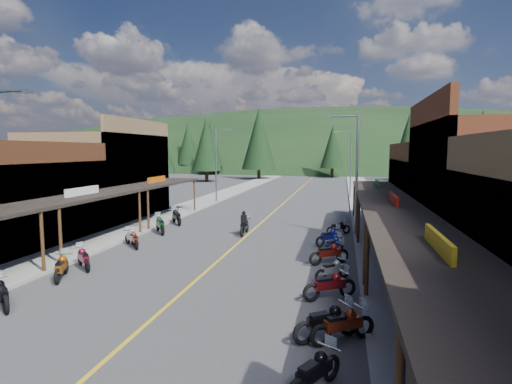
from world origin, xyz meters
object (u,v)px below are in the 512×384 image
Objects in this scene: shop_west_3 at (101,176)px; streetlight_3 at (350,161)px; bike_west_7 at (83,257)px; pedestrian_east_b at (365,206)px; bike_east_7 at (333,269)px; bike_east_8 at (329,252)px; streetlight_2 at (354,169)px; streetlight_1 at (217,162)px; shop_east_3 at (452,196)px; pine_2 at (259,138)px; rider_on_bike at (245,225)px; bike_east_5 at (327,320)px; shop_west_2 at (10,202)px; pine_0 at (130,147)px; bike_east_11 at (339,227)px; pine_11 at (451,139)px; bike_west_6 at (61,266)px; pine_8 at (161,148)px; pine_10 at (206,144)px; bike_east_6 at (330,284)px; pine_3 at (333,146)px; bike_east_9 at (333,244)px; bike_east_4 at (343,323)px; bike_east_10 at (329,236)px; pine_1 at (211,144)px; pine_4 at (409,142)px; shop_east_2 at (508,197)px; bike_west_9 at (132,237)px; bike_east_3 at (315,370)px; bike_west_8 at (135,239)px; pine_7 at (188,144)px; pedestrian_east_a at (416,293)px; bike_west_10 at (160,224)px; pine_9 at (468,146)px; bike_west_5 at (1,292)px.

shop_west_3 is 1.36× the size of streetlight_3.
pedestrian_east_b is (14.00, 17.95, 0.41)m from bike_west_7.
bike_east_8 is at bearing 142.74° from bike_east_7.
streetlight_1 is at bearing 134.80° from streetlight_2.
shop_east_3 is 52.68m from pine_2.
bike_east_5 is at bearing -68.86° from rider_on_bike.
bike_west_7 is (7.85, -4.00, -1.95)m from shop_west_2.
pine_0 is 5.91× the size of bike_east_11.
streetlight_3 is at bearing 90.00° from streetlight_2.
pine_11 is 5.89× the size of bike_west_6.
pine_8 is 0.86× the size of pine_10.
bike_east_6 is 19.57m from pedestrian_east_b.
shop_west_2 is at bearing -105.43° from pine_3.
streetlight_2 reaches higher than bike_east_9.
shop_west_2 is 1.36× the size of streetlight_1.
pine_0 is 80.39m from bike_east_6.
shop_west_2 is at bearing -125.66° from bike_east_8.
pine_0 is 1.00× the size of pine_3.
bike_east_10 is at bearing 149.53° from bike_east_4.
bike_west_6 is 1.03× the size of bike_west_7.
bike_east_5 is (12.82, -29.17, -3.82)m from streetlight_1.
pine_4 is (42.00, -10.00, 0.00)m from pine_1.
pine_10 reaches higher than shop_east_2.
pine_11 is at bearing -17.53° from pine_10.
bike_east_10 is at bearing -38.58° from bike_west_9.
shop_west_3 reaches higher than bike_east_3.
pedestrian_east_b reaches higher than bike_east_11.
pine_0 is (-33.05, 40.00, 2.02)m from streetlight_1.
bike_west_6 reaches higher than bike_east_3.
shop_east_2 is 5.10× the size of bike_east_4.
pine_2 reaches higher than streetlight_1.
streetlight_3 is at bearing -85.31° from pine_3.
pine_2 is (-3.05, 36.00, 3.53)m from streetlight_1.
pine_1 is at bearing 66.95° from bike_west_8.
bike_west_8 is 0.85× the size of bike_east_6.
pine_0 is at bearing -119.74° from pine_7.
pine_1 is at bearing -70.78° from pedestrian_east_b.
pine_0 is at bearing 178.03° from pine_4.
shop_west_2 is at bearing -84.98° from pine_10.
streetlight_3 is 50.65m from pine_1.
streetlight_1 is 16.91m from rider_on_bike.
rider_on_bike is 1.33× the size of pedestrian_east_a.
pine_8 is 57.32m from bike_east_3.
pine_3 reaches higher than bike_east_5.
bike_east_10 is at bearing 147.97° from bike_east_8.
pine_10 is 45.84m from bike_west_10.
bike_east_6 is at bearing -44.20° from bike_east_7.
pine_9 reaches higher than rider_on_bike.
pine_10 is 5.43× the size of bike_east_4.
bike_west_5 is at bearing -106.78° from bike_east_7.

